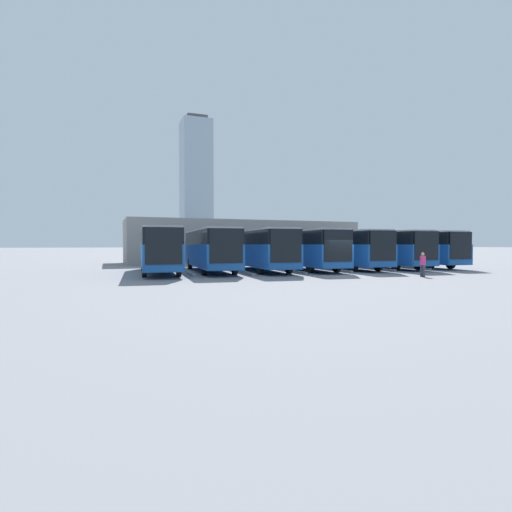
{
  "coord_description": "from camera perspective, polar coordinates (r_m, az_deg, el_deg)",
  "views": [
    {
      "loc": [
        16.14,
        24.82,
        2.17
      ],
      "look_at": [
        4.3,
        -6.09,
        1.23
      ],
      "focal_mm": 28.0,
      "sensor_mm": 36.0,
      "label": 1
    }
  ],
  "objects": [
    {
      "name": "bus_1",
      "position": [
        39.08,
        17.46,
        1.13
      ],
      "size": [
        3.47,
        12.38,
        3.37
      ],
      "rotation": [
        0.0,
        0.0,
        -0.08
      ],
      "color": "#19519E",
      "rests_on": "ground_plane"
    },
    {
      "name": "ground_plane",
      "position": [
        29.68,
        12.06,
        -2.6
      ],
      "size": [
        600.0,
        600.0,
        0.0
      ],
      "primitive_type": "plane",
      "color": "gray"
    },
    {
      "name": "station_building",
      "position": [
        49.43,
        -1.9,
        2.07
      ],
      "size": [
        27.87,
        11.25,
        5.03
      ],
      "color": "gray",
      "rests_on": "ground_plane"
    },
    {
      "name": "curb_divider_5",
      "position": [
        30.05,
        -9.48,
        -2.39
      ],
      "size": [
        0.67,
        5.66,
        0.15
      ],
      "primitive_type": "cube",
      "rotation": [
        0.0,
        0.0,
        -0.08
      ],
      "color": "#9E9E99",
      "rests_on": "ground_plane"
    },
    {
      "name": "curb_divider_3",
      "position": [
        32.09,
        5.16,
        -2.12
      ],
      "size": [
        0.67,
        5.66,
        0.15
      ],
      "primitive_type": "cube",
      "rotation": [
        0.0,
        0.0,
        -0.08
      ],
      "color": "#9E9E99",
      "rests_on": "ground_plane"
    },
    {
      "name": "curb_divider_4",
      "position": [
        30.61,
        -1.78,
        -2.3
      ],
      "size": [
        0.67,
        5.66,
        0.15
      ],
      "primitive_type": "cube",
      "rotation": [
        0.0,
        0.0,
        -0.08
      ],
      "color": "#9E9E99",
      "rests_on": "ground_plane"
    },
    {
      "name": "curb_divider_2",
      "position": [
        34.23,
        11.17,
        -1.91
      ],
      "size": [
        0.67,
        5.66,
        0.15
      ],
      "primitive_type": "cube",
      "rotation": [
        0.0,
        0.0,
        -0.08
      ],
      "color": "#9E9E99",
      "rests_on": "ground_plane"
    },
    {
      "name": "bus_0",
      "position": [
        42.03,
        21.47,
        1.12
      ],
      "size": [
        3.47,
        12.38,
        3.37
      ],
      "rotation": [
        0.0,
        0.0,
        -0.08
      ],
      "color": "#19519E",
      "rests_on": "ground_plane"
    },
    {
      "name": "bus_2",
      "position": [
        36.79,
        12.37,
        1.14
      ],
      "size": [
        3.47,
        12.38,
        3.37
      ],
      "rotation": [
        0.0,
        0.0,
        -0.08
      ],
      "color": "#19519E",
      "rests_on": "ground_plane"
    },
    {
      "name": "office_tower",
      "position": [
        249.06,
        -8.56,
        10.16
      ],
      "size": [
        17.34,
        17.34,
        79.6
      ],
      "color": "#93A8B7",
      "rests_on": "ground_plane"
    },
    {
      "name": "curb_divider_1",
      "position": [
        36.46,
        16.7,
        -1.73
      ],
      "size": [
        0.67,
        5.66,
        0.15
      ],
      "primitive_type": "cube",
      "rotation": [
        0.0,
        0.0,
        -0.08
      ],
      "color": "#9E9E99",
      "rests_on": "ground_plane"
    },
    {
      "name": "bus_5",
      "position": [
        32.2,
        -6.58,
        1.1
      ],
      "size": [
        3.47,
        12.38,
        3.37
      ],
      "rotation": [
        0.0,
        0.0,
        -0.08
      ],
      "color": "#19519E",
      "rests_on": "ground_plane"
    },
    {
      "name": "curb_divider_0",
      "position": [
        39.38,
        21.03,
        -1.53
      ],
      "size": [
        0.67,
        5.66,
        0.15
      ],
      "primitive_type": "cube",
      "rotation": [
        0.0,
        0.0,
        -0.08
      ],
      "color": "#9E9E99",
      "rests_on": "ground_plane"
    },
    {
      "name": "bus_3",
      "position": [
        34.56,
        6.88,
        1.13
      ],
      "size": [
        3.47,
        12.38,
        3.37
      ],
      "rotation": [
        0.0,
        0.0,
        -0.08
      ],
      "color": "#19519E",
      "rests_on": "ground_plane"
    },
    {
      "name": "bus_4",
      "position": [
        32.94,
        0.53,
        1.12
      ],
      "size": [
        3.47,
        12.38,
        3.37
      ],
      "rotation": [
        0.0,
        0.0,
        -0.08
      ],
      "color": "#19519E",
      "rests_on": "ground_plane"
    },
    {
      "name": "pedestrian",
      "position": [
        29.12,
        22.72,
        -1.04
      ],
      "size": [
        0.4,
        0.4,
        1.63
      ],
      "rotation": [
        0.0,
        0.0,
        1.66
      ],
      "color": "#38384C",
      "rests_on": "ground_plane"
    },
    {
      "name": "bus_6",
      "position": [
        31.19,
        -13.74,
        1.05
      ],
      "size": [
        3.47,
        12.38,
        3.37
      ],
      "rotation": [
        0.0,
        0.0,
        -0.08
      ],
      "color": "#19519E",
      "rests_on": "ground_plane"
    }
  ]
}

